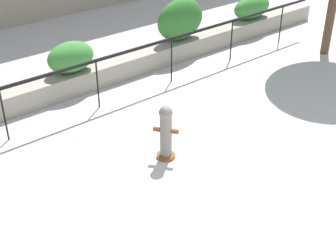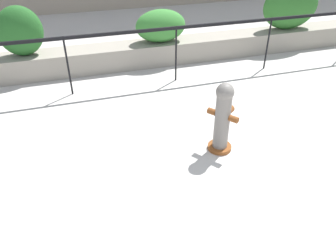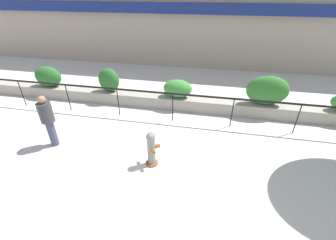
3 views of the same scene
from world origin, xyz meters
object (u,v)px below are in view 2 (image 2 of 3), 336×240
(fire_hydrant, at_px, (223,117))
(hedge_bush_2, at_px, (161,26))
(hedge_bush_1, at_px, (20,31))
(hedge_bush_3, at_px, (291,6))

(fire_hydrant, bearing_deg, hedge_bush_2, 87.67)
(hedge_bush_1, height_order, hedge_bush_2, hedge_bush_1)
(hedge_bush_3, bearing_deg, hedge_bush_1, 180.00)
(hedge_bush_1, xyz_separation_m, hedge_bush_3, (6.37, 0.00, 0.06))
(hedge_bush_1, bearing_deg, fire_hydrant, -51.98)
(hedge_bush_3, relative_size, fire_hydrant, 1.42)
(hedge_bush_1, distance_m, hedge_bush_3, 6.37)
(hedge_bush_2, xyz_separation_m, hedge_bush_3, (3.40, 0.00, 0.20))
(hedge_bush_3, xyz_separation_m, fire_hydrant, (-3.55, -3.60, -0.52))
(hedge_bush_2, distance_m, hedge_bush_3, 3.41)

